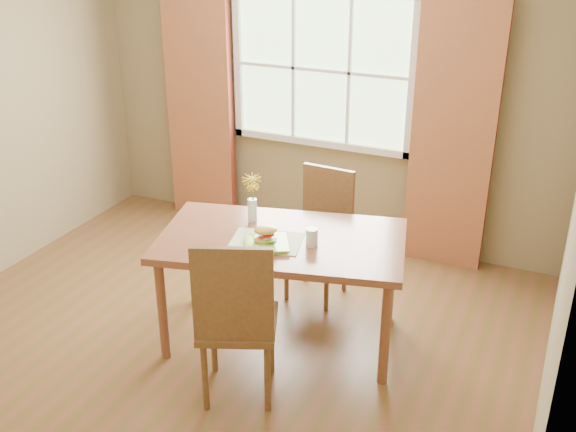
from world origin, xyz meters
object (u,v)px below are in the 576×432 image
at_px(croissant_sandwich, 265,235).
at_px(flower_vase, 252,194).
at_px(dining_table, 282,248).
at_px(water_glass, 312,238).
at_px(chair_far, 322,227).
at_px(chair_near, 236,316).

distance_m(croissant_sandwich, flower_vase, 0.40).
distance_m(dining_table, water_glass, 0.26).
height_order(water_glass, flower_vase, flower_vase).
bearing_deg(croissant_sandwich, chair_far, 55.19).
height_order(dining_table, chair_far, chair_far).
relative_size(dining_table, chair_near, 1.61).
bearing_deg(chair_near, flower_vase, 88.58).
height_order(chair_near, chair_far, chair_near).
bearing_deg(dining_table, croissant_sandwich, -121.61).
relative_size(dining_table, croissant_sandwich, 9.60).
bearing_deg(dining_table, chair_near, -100.80).
xyz_separation_m(croissant_sandwich, flower_vase, (-0.24, 0.29, 0.12)).
xyz_separation_m(dining_table, flower_vase, (-0.29, 0.15, 0.28)).
xyz_separation_m(chair_near, croissant_sandwich, (-0.08, 0.56, 0.25)).
bearing_deg(water_glass, dining_table, 173.55).
height_order(chair_near, flower_vase, flower_vase).
xyz_separation_m(dining_table, croissant_sandwich, (-0.05, -0.14, 0.15)).
xyz_separation_m(dining_table, chair_far, (0.01, 0.71, -0.15)).
relative_size(dining_table, water_glass, 15.02).
height_order(chair_far, flower_vase, flower_vase).
distance_m(chair_far, flower_vase, 0.76).
height_order(dining_table, chair_near, chair_near).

